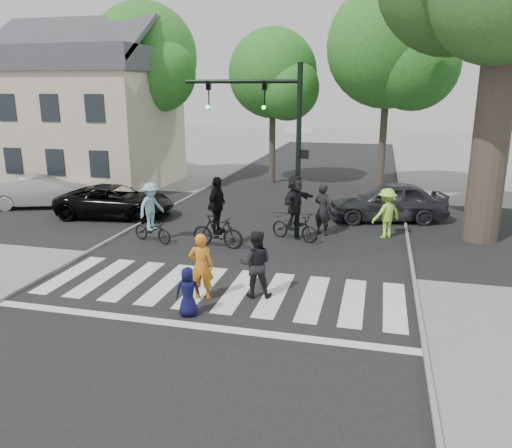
# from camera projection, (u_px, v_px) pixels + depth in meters

# --- Properties ---
(ground) EXTENTS (120.00, 120.00, 0.00)m
(ground) POSITION_uv_depth(u_px,v_px,m) (207.00, 304.00, 12.32)
(ground) COLOR gray
(ground) RESTS_ON ground
(road_stem) EXTENTS (10.00, 70.00, 0.01)m
(road_stem) POSITION_uv_depth(u_px,v_px,m) (256.00, 245.00, 17.01)
(road_stem) COLOR black
(road_stem) RESTS_ON ground
(road_cross) EXTENTS (70.00, 10.00, 0.01)m
(road_cross) POSITION_uv_depth(u_px,v_px,m) (274.00, 223.00, 19.82)
(road_cross) COLOR black
(road_cross) RESTS_ON ground
(curb_left) EXTENTS (0.10, 70.00, 0.10)m
(curb_left) POSITION_uv_depth(u_px,v_px,m) (122.00, 234.00, 18.18)
(curb_left) COLOR gray
(curb_left) RESTS_ON ground
(curb_right) EXTENTS (0.10, 70.00, 0.10)m
(curb_right) POSITION_uv_depth(u_px,v_px,m) (410.00, 255.00, 15.82)
(curb_right) COLOR gray
(curb_right) RESTS_ON ground
(crosswalk) EXTENTS (10.00, 3.85, 0.01)m
(crosswalk) POSITION_uv_depth(u_px,v_px,m) (216.00, 293.00, 12.94)
(crosswalk) COLOR silver
(crosswalk) RESTS_ON ground
(traffic_signal) EXTENTS (4.45, 0.29, 6.00)m
(traffic_signal) POSITION_uv_depth(u_px,v_px,m) (274.00, 127.00, 17.04)
(traffic_signal) COLOR black
(traffic_signal) RESTS_ON ground
(bg_tree_0) EXTENTS (5.46, 5.20, 8.97)m
(bg_tree_0) POSITION_uv_depth(u_px,v_px,m) (72.00, 72.00, 28.93)
(bg_tree_0) COLOR brown
(bg_tree_0) RESTS_ON ground
(bg_tree_1) EXTENTS (6.09, 5.80, 9.80)m
(bg_tree_1) POSITION_uv_depth(u_px,v_px,m) (148.00, 61.00, 27.14)
(bg_tree_1) COLOR brown
(bg_tree_1) RESTS_ON ground
(bg_tree_2) EXTENTS (5.04, 4.80, 8.40)m
(bg_tree_2) POSITION_uv_depth(u_px,v_px,m) (277.00, 77.00, 26.80)
(bg_tree_2) COLOR brown
(bg_tree_2) RESTS_ON ground
(bg_tree_3) EXTENTS (6.30, 6.00, 10.20)m
(bg_tree_3) POSITION_uv_depth(u_px,v_px,m) (395.00, 51.00, 23.82)
(bg_tree_3) COLOR brown
(bg_tree_3) RESTS_ON ground
(house) EXTENTS (8.40, 8.10, 8.82)m
(house) POSITION_uv_depth(u_px,v_px,m) (91.00, 115.00, 27.12)
(house) COLOR beige
(house) RESTS_ON ground
(pedestrian_woman) EXTENTS (0.69, 0.52, 1.72)m
(pedestrian_woman) POSITION_uv_depth(u_px,v_px,m) (201.00, 267.00, 12.42)
(pedestrian_woman) COLOR orange
(pedestrian_woman) RESTS_ON ground
(pedestrian_child) EXTENTS (0.66, 0.53, 1.19)m
(pedestrian_child) POSITION_uv_depth(u_px,v_px,m) (188.00, 292.00, 11.54)
(pedestrian_child) COLOR #0E0E37
(pedestrian_child) RESTS_ON ground
(pedestrian_adult) EXTENTS (0.95, 0.79, 1.74)m
(pedestrian_adult) POSITION_uv_depth(u_px,v_px,m) (256.00, 264.00, 12.58)
(pedestrian_adult) COLOR black
(pedestrian_adult) RESTS_ON ground
(cyclist_left) EXTENTS (1.74, 1.21, 2.09)m
(cyclist_left) POSITION_uv_depth(u_px,v_px,m) (152.00, 217.00, 17.15)
(cyclist_left) COLOR black
(cyclist_left) RESTS_ON ground
(cyclist_mid) EXTENTS (1.88, 1.16, 2.40)m
(cyclist_mid) POSITION_uv_depth(u_px,v_px,m) (217.00, 219.00, 16.53)
(cyclist_mid) COLOR black
(cyclist_mid) RESTS_ON ground
(cyclist_right) EXTENTS (1.94, 1.79, 2.33)m
(cyclist_right) POSITION_uv_depth(u_px,v_px,m) (295.00, 211.00, 17.32)
(cyclist_right) COLOR black
(cyclist_right) RESTS_ON ground
(car_suv) EXTENTS (5.01, 2.77, 1.33)m
(car_suv) POSITION_uv_depth(u_px,v_px,m) (116.00, 201.00, 20.62)
(car_suv) COLOR black
(car_suv) RESTS_ON ground
(car_silver) EXTENTS (4.59, 2.93, 1.43)m
(car_silver) POSITION_uv_depth(u_px,v_px,m) (40.00, 192.00, 22.35)
(car_silver) COLOR #B5B6B9
(car_silver) RESTS_ON ground
(car_grey) EXTENTS (4.98, 2.95, 1.59)m
(car_grey) POSITION_uv_depth(u_px,v_px,m) (387.00, 201.00, 20.04)
(car_grey) COLOR #323237
(car_grey) RESTS_ON ground
(bystander_hivis) EXTENTS (1.31, 1.25, 1.79)m
(bystander_hivis) POSITION_uv_depth(u_px,v_px,m) (386.00, 213.00, 17.68)
(bystander_hivis) COLOR #A9FF42
(bystander_hivis) RESTS_ON ground
(bystander_dark) EXTENTS (0.82, 0.72, 1.89)m
(bystander_dark) POSITION_uv_depth(u_px,v_px,m) (323.00, 209.00, 18.00)
(bystander_dark) COLOR black
(bystander_dark) RESTS_ON ground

